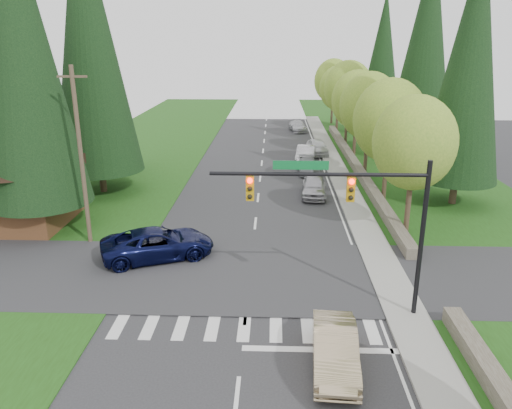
# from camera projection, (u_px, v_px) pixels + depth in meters

# --- Properties ---
(ground) EXTENTS (120.00, 120.00, 0.00)m
(ground) POSITION_uv_depth(u_px,v_px,m) (239.00, 379.00, 17.38)
(ground) COLOR #28282B
(ground) RESTS_ON ground
(grass_east) EXTENTS (14.00, 110.00, 0.06)m
(grass_east) POSITION_uv_depth(u_px,v_px,m) (438.00, 203.00, 35.90)
(grass_east) COLOR #1E4312
(grass_east) RESTS_ON ground
(grass_west) EXTENTS (14.00, 110.00, 0.06)m
(grass_west) POSITION_uv_depth(u_px,v_px,m) (82.00, 199.00, 36.79)
(grass_west) COLOR #1E4312
(grass_west) RESTS_ON ground
(cross_street) EXTENTS (120.00, 8.00, 0.10)m
(cross_street) POSITION_uv_depth(u_px,v_px,m) (250.00, 276.00, 24.97)
(cross_street) COLOR #28282B
(cross_street) RESTS_ON ground
(sidewalk_east) EXTENTS (1.80, 80.00, 0.13)m
(sidewalk_east) POSITION_uv_depth(u_px,v_px,m) (349.00, 194.00, 38.00)
(sidewalk_east) COLOR gray
(sidewalk_east) RESTS_ON ground
(curb_east) EXTENTS (0.20, 80.00, 0.13)m
(curb_east) POSITION_uv_depth(u_px,v_px,m) (338.00, 194.00, 38.03)
(curb_east) COLOR gray
(curb_east) RESTS_ON ground
(stone_wall_north) EXTENTS (0.70, 40.00, 0.70)m
(stone_wall_north) POSITION_uv_depth(u_px,v_px,m) (355.00, 165.00, 45.44)
(stone_wall_north) COLOR #4C4438
(stone_wall_north) RESTS_ON ground
(traffic_signal) EXTENTS (8.70, 0.37, 6.80)m
(traffic_signal) POSITION_uv_depth(u_px,v_px,m) (354.00, 204.00, 19.94)
(traffic_signal) COLOR black
(traffic_signal) RESTS_ON ground
(brown_building) EXTENTS (8.40, 8.40, 5.40)m
(brown_building) POSITION_uv_depth(u_px,v_px,m) (15.00, 176.00, 31.14)
(brown_building) COLOR #4C2D19
(brown_building) RESTS_ON ground
(utility_pole) EXTENTS (1.60, 0.24, 10.00)m
(utility_pole) POSITION_uv_depth(u_px,v_px,m) (81.00, 156.00, 27.48)
(utility_pole) COLOR #473828
(utility_pole) RESTS_ON ground
(decid_tree_0) EXTENTS (4.80, 4.80, 8.37)m
(decid_tree_0) POSITION_uv_depth(u_px,v_px,m) (414.00, 143.00, 28.59)
(decid_tree_0) COLOR #38281C
(decid_tree_0) RESTS_ON ground
(decid_tree_1) EXTENTS (5.20, 5.20, 8.80)m
(decid_tree_1) POSITION_uv_depth(u_px,v_px,m) (390.00, 121.00, 35.17)
(decid_tree_1) COLOR #38281C
(decid_tree_1) RESTS_ON ground
(decid_tree_2) EXTENTS (5.00, 5.00, 8.82)m
(decid_tree_2) POSITION_uv_depth(u_px,v_px,m) (369.00, 106.00, 41.77)
(decid_tree_2) COLOR #38281C
(decid_tree_2) RESTS_ON ground
(decid_tree_3) EXTENTS (5.00, 5.00, 8.55)m
(decid_tree_3) POSITION_uv_depth(u_px,v_px,m) (357.00, 100.00, 48.49)
(decid_tree_3) COLOR #38281C
(decid_tree_3) RESTS_ON ground
(decid_tree_4) EXTENTS (5.40, 5.40, 9.18)m
(decid_tree_4) POSITION_uv_depth(u_px,v_px,m) (348.00, 89.00, 55.01)
(decid_tree_4) COLOR #38281C
(decid_tree_4) RESTS_ON ground
(decid_tree_5) EXTENTS (4.80, 4.80, 8.30)m
(decid_tree_5) POSITION_uv_depth(u_px,v_px,m) (339.00, 88.00, 61.82)
(decid_tree_5) COLOR #38281C
(decid_tree_5) RESTS_ON ground
(decid_tree_6) EXTENTS (5.20, 5.20, 8.86)m
(decid_tree_6) POSITION_uv_depth(u_px,v_px,m) (333.00, 81.00, 68.35)
(decid_tree_6) COLOR #38281C
(decid_tree_6) RESTS_ON ground
(conifer_w_a) EXTENTS (6.12, 6.12, 19.80)m
(conifer_w_a) POSITION_uv_depth(u_px,v_px,m) (21.00, 48.00, 27.72)
(conifer_w_a) COLOR #38281C
(conifer_w_a) RESTS_ON ground
(conifer_w_b) EXTENTS (5.44, 5.44, 17.80)m
(conifer_w_b) POSITION_uv_depth(u_px,v_px,m) (7.00, 63.00, 31.93)
(conifer_w_b) COLOR #38281C
(conifer_w_b) RESTS_ON ground
(conifer_w_c) EXTENTS (6.46, 6.46, 20.80)m
(conifer_w_c) POSITION_uv_depth(u_px,v_px,m) (89.00, 39.00, 35.12)
(conifer_w_c) COLOR #38281C
(conifer_w_c) RESTS_ON ground
(conifer_w_e) EXTENTS (5.78, 5.78, 18.80)m
(conifer_w_e) POSITION_uv_depth(u_px,v_px,m) (92.00, 52.00, 41.19)
(conifer_w_e) COLOR #38281C
(conifer_w_e) RESTS_ON ground
(conifer_e_a) EXTENTS (5.44, 5.44, 17.80)m
(conifer_e_a) POSITION_uv_depth(u_px,v_px,m) (470.00, 63.00, 32.80)
(conifer_e_a) COLOR #38281C
(conifer_e_a) RESTS_ON ground
(conifer_e_b) EXTENTS (6.12, 6.12, 19.80)m
(conifer_e_b) POSITION_uv_depth(u_px,v_px,m) (426.00, 45.00, 45.73)
(conifer_e_b) COLOR #38281C
(conifer_e_b) RESTS_ON ground
(conifer_e_c) EXTENTS (5.10, 5.10, 16.80)m
(conifer_e_c) POSITION_uv_depth(u_px,v_px,m) (382.00, 57.00, 59.52)
(conifer_e_c) COLOR #38281C
(conifer_e_c) RESTS_ON ground
(sedan_champagne) EXTENTS (1.81, 4.53, 1.46)m
(sedan_champagne) POSITION_uv_depth(u_px,v_px,m) (335.00, 349.00, 17.79)
(sedan_champagne) COLOR beige
(sedan_champagne) RESTS_ON ground
(suv_navy) EXTENTS (6.55, 4.76, 1.66)m
(suv_navy) POSITION_uv_depth(u_px,v_px,m) (158.00, 244.00, 26.76)
(suv_navy) COLOR #0A0E35
(suv_navy) RESTS_ON ground
(parked_car_a) EXTENTS (2.12, 4.58, 1.52)m
(parked_car_a) POSITION_uv_depth(u_px,v_px,m) (314.00, 186.00, 37.45)
(parked_car_a) COLOR #ABAAAF
(parked_car_a) RESTS_ON ground
(parked_car_b) EXTENTS (1.80, 4.29, 1.24)m
(parked_car_b) POSITION_uv_depth(u_px,v_px,m) (308.00, 166.00, 44.01)
(parked_car_b) COLOR slate
(parked_car_b) RESTS_ON ground
(parked_car_c) EXTENTS (2.25, 4.93, 1.57)m
(parked_car_c) POSITION_uv_depth(u_px,v_px,m) (306.00, 154.00, 47.79)
(parked_car_c) COLOR #B8B7BD
(parked_car_c) RESTS_ON ground
(parked_car_d) EXTENTS (2.24, 4.67, 1.54)m
(parked_car_d) POSITION_uv_depth(u_px,v_px,m) (317.00, 147.00, 51.10)
(parked_car_d) COLOR silver
(parked_car_d) RESTS_ON ground
(parked_car_e) EXTENTS (2.40, 4.73, 1.31)m
(parked_car_e) POSITION_uv_depth(u_px,v_px,m) (298.00, 126.00, 64.13)
(parked_car_e) COLOR #B1B1B6
(parked_car_e) RESTS_ON ground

